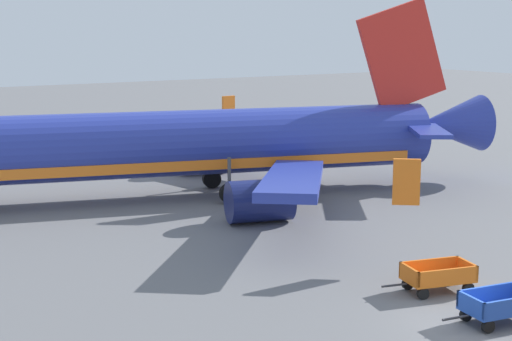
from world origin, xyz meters
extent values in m
plane|color=slate|center=(0.00, 0.00, 0.00)|extent=(220.00, 220.00, 0.00)
cylinder|color=#28389E|center=(0.22, 22.44, 3.15)|extent=(29.87, 11.73, 3.70)
cube|color=orange|center=(0.22, 22.44, 2.13)|extent=(26.94, 10.74, 0.56)
cone|color=#28389E|center=(16.72, 17.77, 3.65)|extent=(5.29, 4.61, 3.52)
cube|color=#28389E|center=(1.91, 13.28, 2.48)|extent=(10.02, 11.86, 1.35)
cube|color=orange|center=(2.67, 6.31, 3.43)|extent=(0.99, 0.83, 1.90)
cylinder|color=navy|center=(1.16, 15.12, 1.13)|extent=(3.65, 2.89, 2.10)
cube|color=#28389E|center=(6.46, 29.35, 2.48)|extent=(3.99, 13.20, 1.35)
cube|color=orange|center=(10.76, 34.89, 3.43)|extent=(1.12, 0.32, 1.90)
cylinder|color=navy|center=(4.86, 28.19, 1.13)|extent=(3.65, 2.89, 2.10)
cube|color=red|center=(13.50, 18.68, 7.90)|extent=(5.85, 1.97, 6.88)
cube|color=#28389E|center=(12.82, 15.55, 3.75)|extent=(4.39, 5.32, 0.24)
cube|color=#28389E|center=(14.56, 21.71, 3.75)|extent=(2.00, 5.26, 0.24)
cylinder|color=#4C4C51|center=(2.03, 19.64, 1.57)|extent=(0.20, 0.20, 2.04)
cylinder|color=black|center=(2.03, 19.64, 0.55)|extent=(1.18, 0.73, 1.10)
cylinder|color=#4C4C51|center=(3.22, 23.88, 1.57)|extent=(0.20, 0.20, 2.04)
cylinder|color=black|center=(3.22, 23.88, 0.55)|extent=(1.18, 0.73, 1.10)
cube|color=#234CB2|center=(0.85, -0.31, 0.48)|extent=(2.69, 1.77, 0.08)
cube|color=#234CB2|center=(0.95, 0.33, 0.80)|extent=(2.49, 0.49, 0.55)
cube|color=#234CB2|center=(-0.34, -0.13, 0.80)|extent=(0.32, 1.40, 0.55)
cylinder|color=#2D2D33|center=(-0.93, -0.03, 0.44)|extent=(1.00, 0.23, 0.08)
cylinder|color=black|center=(-0.16, -0.72, 0.22)|extent=(0.46, 0.23, 0.44)
cylinder|color=black|center=(0.01, 0.39, 0.22)|extent=(0.46, 0.23, 0.44)
cylinder|color=black|center=(1.86, 0.09, 0.22)|extent=(0.46, 0.23, 0.44)
cube|color=orange|center=(1.31, 2.99, 0.48)|extent=(2.76, 1.96, 0.08)
cube|color=orange|center=(1.15, 2.36, 0.80)|extent=(2.45, 0.70, 0.55)
cube|color=orange|center=(1.46, 3.62, 0.80)|extent=(2.45, 0.70, 0.55)
cube|color=orange|center=(0.14, 3.28, 0.80)|extent=(0.43, 1.38, 0.55)
cube|color=orange|center=(2.47, 2.70, 0.80)|extent=(0.43, 1.38, 0.55)
cylinder|color=#2D2D33|center=(-0.44, 3.42, 0.44)|extent=(0.99, 0.32, 0.08)
cylinder|color=black|center=(0.26, 2.67, 0.22)|extent=(0.47, 0.26, 0.44)
cylinder|color=black|center=(0.53, 3.76, 0.22)|extent=(0.47, 0.26, 0.44)
cylinder|color=black|center=(2.08, 2.22, 0.22)|extent=(0.47, 0.26, 0.44)
cylinder|color=black|center=(2.35, 3.31, 0.22)|extent=(0.47, 0.26, 0.44)
camera|label=1|loc=(-18.95, -16.83, 9.71)|focal=54.75mm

